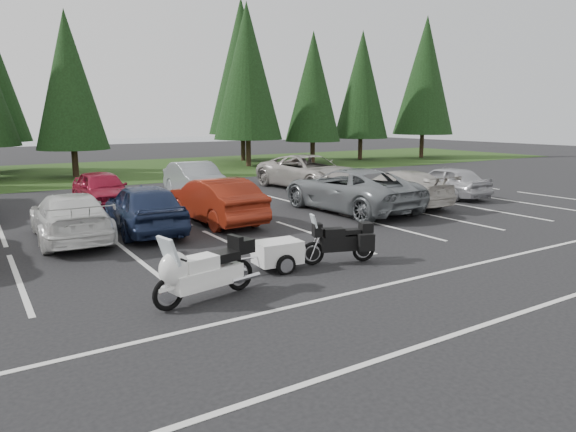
# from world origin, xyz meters

# --- Properties ---
(ground) EXTENTS (120.00, 120.00, 0.00)m
(ground) POSITION_xyz_m (0.00, 0.00, 0.00)
(ground) COLOR black
(ground) RESTS_ON ground
(grass_strip) EXTENTS (80.00, 16.00, 0.01)m
(grass_strip) POSITION_xyz_m (0.00, 24.00, 0.01)
(grass_strip) COLOR #203811
(grass_strip) RESTS_ON ground
(lake_water) EXTENTS (70.00, 50.00, 0.02)m
(lake_water) POSITION_xyz_m (4.00, 55.00, 0.00)
(lake_water) COLOR slate
(lake_water) RESTS_ON ground
(stall_markings) EXTENTS (32.00, 16.00, 0.01)m
(stall_markings) POSITION_xyz_m (0.00, 2.00, 0.00)
(stall_markings) COLOR silver
(stall_markings) RESTS_ON ground
(conifer_5) EXTENTS (4.14, 4.14, 9.63)m
(conifer_5) POSITION_xyz_m (0.00, 21.60, 5.63)
(conifer_5) COLOR #332316
(conifer_5) RESTS_ON ground
(conifer_6) EXTENTS (4.93, 4.93, 11.48)m
(conifer_6) POSITION_xyz_m (12.00, 22.10, 6.71)
(conifer_6) COLOR #332316
(conifer_6) RESTS_ON ground
(conifer_7) EXTENTS (4.27, 4.27, 9.94)m
(conifer_7) POSITION_xyz_m (17.50, 21.80, 5.81)
(conifer_7) COLOR #332316
(conifer_7) RESTS_ON ground
(conifer_8) EXTENTS (4.53, 4.53, 10.56)m
(conifer_8) POSITION_xyz_m (23.00, 22.60, 6.17)
(conifer_8) COLOR #332316
(conifer_8) RESTS_ON ground
(conifer_9) EXTENTS (5.19, 5.19, 12.10)m
(conifer_9) POSITION_xyz_m (29.00, 21.30, 7.07)
(conifer_9) COLOR #332316
(conifer_9) RESTS_ON ground
(conifer_back_c) EXTENTS (5.50, 5.50, 12.81)m
(conifer_back_c) POSITION_xyz_m (14.00, 26.80, 7.49)
(conifer_back_c) COLOR #332316
(conifer_back_c) RESTS_ON ground
(car_near_3) EXTENTS (2.14, 4.85, 1.38)m
(car_near_3) POSITION_xyz_m (-3.21, 4.43, 0.69)
(car_near_3) COLOR silver
(car_near_3) RESTS_ON ground
(car_near_4) EXTENTS (2.10, 4.67, 1.56)m
(car_near_4) POSITION_xyz_m (-1.08, 4.38, 0.78)
(car_near_4) COLOR #1C2747
(car_near_4) RESTS_ON ground
(car_near_5) EXTENTS (1.85, 4.70, 1.52)m
(car_near_5) POSITION_xyz_m (1.40, 4.58, 0.76)
(car_near_5) COLOR maroon
(car_near_5) RESTS_ON ground
(car_near_6) EXTENTS (2.97, 6.03, 1.65)m
(car_near_6) POSITION_xyz_m (6.64, 3.85, 0.82)
(car_near_6) COLOR slate
(car_near_6) RESTS_ON ground
(car_near_7) EXTENTS (2.01, 4.91, 1.42)m
(car_near_7) POSITION_xyz_m (9.12, 3.83, 0.71)
(car_near_7) COLOR #B7B1A8
(car_near_7) RESTS_ON ground
(car_near_8) EXTENTS (1.74, 4.14, 1.40)m
(car_near_8) POSITION_xyz_m (12.47, 4.26, 0.70)
(car_near_8) COLOR #A7A7AB
(car_near_8) RESTS_ON ground
(car_far_2) EXTENTS (1.81, 4.28, 1.45)m
(car_far_2) POSITION_xyz_m (-1.13, 9.71, 0.72)
(car_far_2) COLOR maroon
(car_far_2) RESTS_ON ground
(car_far_3) EXTENTS (1.89, 4.80, 1.56)m
(car_far_3) POSITION_xyz_m (2.99, 10.12, 0.78)
(car_far_3) COLOR gray
(car_far_3) RESTS_ON ground
(car_far_4) EXTENTS (3.33, 6.25, 1.67)m
(car_far_4) POSITION_xyz_m (8.89, 9.80, 0.84)
(car_far_4) COLOR #AFA7A0
(car_far_4) RESTS_ON ground
(touring_motorcycle) EXTENTS (2.66, 1.27, 1.41)m
(touring_motorcycle) POSITION_xyz_m (-1.90, -2.28, 0.71)
(touring_motorcycle) COLOR white
(touring_motorcycle) RESTS_ON ground
(cargo_trailer) EXTENTS (1.57, 0.94, 0.71)m
(cargo_trailer) POSITION_xyz_m (0.32, -1.30, 0.35)
(cargo_trailer) COLOR white
(cargo_trailer) RESTS_ON ground
(adventure_motorcycle) EXTENTS (2.21, 1.33, 1.27)m
(adventure_motorcycle) POSITION_xyz_m (1.86, -1.62, 0.64)
(adventure_motorcycle) COLOR black
(adventure_motorcycle) RESTS_ON ground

